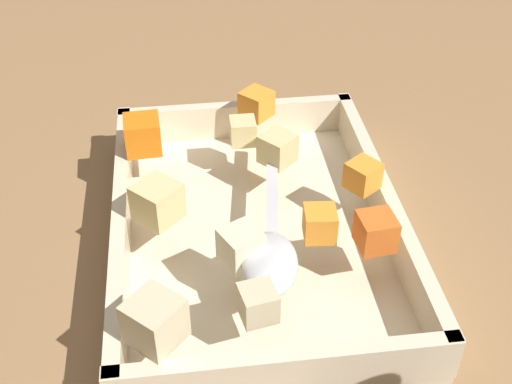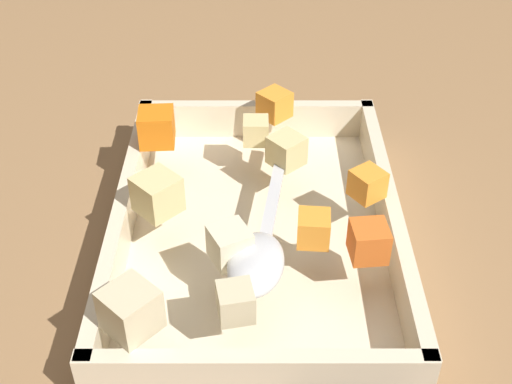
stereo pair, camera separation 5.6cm
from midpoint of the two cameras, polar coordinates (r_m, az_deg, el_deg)
The scene contains 14 objects.
ground_plane at distance 0.60m, azimuth -2.77°, elevation -4.68°, with size 4.00×4.00×0.00m, color #936D47.
baking_dish at distance 0.59m, azimuth -2.72°, elevation -3.70°, with size 0.34×0.24×0.05m.
carrot_chunk_mid_left at distance 0.52m, azimuth 7.10°, elevation -3.47°, with size 0.03×0.03×0.03m, color orange.
carrot_chunk_far_left at distance 0.63m, azimuth -12.09°, elevation 4.68°, with size 0.03×0.03×0.03m, color orange.
carrot_chunk_near_spoon at distance 0.58m, azimuth 6.31°, elevation 1.29°, with size 0.02×0.02×0.02m, color orange.
carrot_chunk_corner_ne at distance 0.67m, azimuth -2.37°, elevation 7.38°, with size 0.03×0.03×0.03m, color orange.
carrot_chunk_corner_sw at distance 0.53m, azimuth 2.40°, elevation -2.81°, with size 0.03×0.03×0.03m, color orange.
potato_chunk_mid_right at distance 0.47m, azimuth -3.32°, elevation -9.52°, with size 0.02×0.02×0.02m, color beige.
potato_chunk_corner_nw at distance 0.55m, azimuth -11.25°, elevation -0.95°, with size 0.03×0.03×0.03m, color #E0CC89.
potato_chunk_heap_top at distance 0.46m, azimuth -12.12°, elevation -10.79°, with size 0.03×0.03×0.03m, color beige.
potato_chunk_corner_se at distance 0.63m, azimuth -3.33°, elevation 5.10°, with size 0.02×0.02×0.02m, color #E0CC89.
potato_chunk_far_right at distance 0.51m, azimuth -4.47°, elevation -4.75°, with size 0.03×0.03×0.03m, color beige.
potato_chunk_near_left at distance 0.61m, azimuth -0.81°, elevation 3.60°, with size 0.03×0.03×0.03m, color #E0CC89.
serving_spoon at distance 0.51m, azimuth -1.76°, elevation -5.16°, with size 0.23×0.06×0.02m.
Camera 1 is at (-0.44, 0.06, 0.41)m, focal length 47.28 mm.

